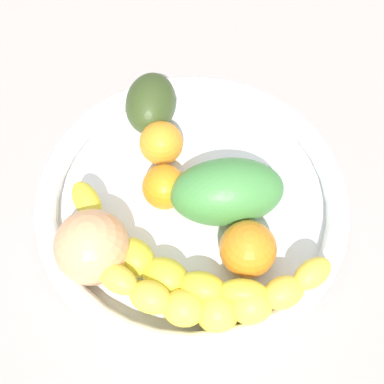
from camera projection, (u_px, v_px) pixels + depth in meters
The scene contains 10 objects.
kitchen_counter at pixel (192, 217), 67.43cm from camera, with size 120.00×120.00×3.00cm, color #A49A94.
fruit_bowl at pixel (192, 203), 64.19cm from camera, with size 35.45×35.45×4.33cm.
banana_draped_left at pixel (217, 299), 55.79cm from camera, with size 15.57×19.58×5.76cm.
banana_draped_right at pixel (154, 259), 58.17cm from camera, with size 7.42×25.16×4.61cm.
orange_front at pixel (165, 187), 62.84cm from camera, with size 5.08×5.08×5.08cm, color orange.
orange_mid_left at pixel (161, 143), 65.71cm from camera, with size 5.17×5.17×5.17cm, color orange.
orange_mid_right at pixel (248, 249), 58.61cm from camera, with size 6.07×6.07×6.07cm, color orange.
mango_green at pixel (227, 192), 61.33cm from camera, with size 12.54×7.56×7.20cm, color #458B40.
peach_blush at pixel (92, 247), 57.72cm from camera, with size 7.92×7.92×7.92cm, color #E7A26D.
avocado_dark at pixel (151, 103), 68.22cm from camera, with size 8.37×6.09×5.74cm, color #35471E.
Camera 1 is at (25.01, 17.29, 61.76)cm, focal length 52.62 mm.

